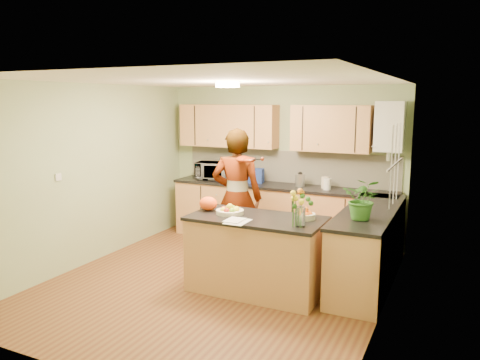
% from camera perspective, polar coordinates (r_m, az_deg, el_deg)
% --- Properties ---
extents(floor, '(4.50, 4.50, 0.00)m').
position_cam_1_polar(floor, '(6.04, -2.75, -12.39)').
color(floor, brown).
rests_on(floor, ground).
extents(ceiling, '(4.00, 4.50, 0.02)m').
position_cam_1_polar(ceiling, '(5.61, -2.96, 12.02)').
color(ceiling, white).
rests_on(ceiling, wall_back).
extents(wall_back, '(4.00, 0.02, 2.50)m').
position_cam_1_polar(wall_back, '(7.72, 5.13, 2.05)').
color(wall_back, '#93A475').
rests_on(wall_back, floor).
extents(wall_front, '(4.00, 0.02, 2.50)m').
position_cam_1_polar(wall_front, '(3.92, -18.82, -5.95)').
color(wall_front, '#93A475').
rests_on(wall_front, floor).
extents(wall_left, '(0.02, 4.50, 2.50)m').
position_cam_1_polar(wall_left, '(6.86, -17.70, 0.68)').
color(wall_left, '#93A475').
rests_on(wall_left, floor).
extents(wall_right, '(0.02, 4.50, 2.50)m').
position_cam_1_polar(wall_right, '(5.07, 17.46, -2.38)').
color(wall_right, '#93A475').
rests_on(wall_right, floor).
extents(back_counter, '(3.64, 0.62, 0.94)m').
position_cam_1_polar(back_counter, '(7.55, 4.95, -4.13)').
color(back_counter, '#BD7A4B').
rests_on(back_counter, floor).
extents(right_counter, '(0.62, 2.24, 0.94)m').
position_cam_1_polar(right_counter, '(6.12, 15.45, -7.76)').
color(right_counter, '#BD7A4B').
rests_on(right_counter, floor).
extents(splashback, '(3.60, 0.02, 0.52)m').
position_cam_1_polar(splashback, '(7.68, 5.78, 1.63)').
color(splashback, beige).
rests_on(splashback, back_counter).
extents(upper_cabinets, '(3.20, 0.34, 0.70)m').
position_cam_1_polar(upper_cabinets, '(7.57, 3.49, 6.49)').
color(upper_cabinets, '#BD7A4B').
rests_on(upper_cabinets, wall_back).
extents(boiler, '(0.40, 0.30, 0.86)m').
position_cam_1_polar(boiler, '(7.09, 17.79, 6.20)').
color(boiler, silver).
rests_on(boiler, wall_back).
extents(window_right, '(0.01, 1.30, 1.05)m').
position_cam_1_polar(window_right, '(5.61, 18.43, 1.81)').
color(window_right, silver).
rests_on(window_right, wall_right).
extents(light_switch, '(0.02, 0.09, 0.09)m').
position_cam_1_polar(light_switch, '(6.43, -21.27, 0.34)').
color(light_switch, silver).
rests_on(light_switch, wall_left).
extents(ceiling_lamp, '(0.30, 0.30, 0.07)m').
position_cam_1_polar(ceiling_lamp, '(5.87, -1.53, 11.54)').
color(ceiling_lamp, '#FFEABF').
rests_on(ceiling_lamp, ceiling).
extents(peninsula_island, '(1.60, 0.82, 0.91)m').
position_cam_1_polar(peninsula_island, '(5.66, 1.99, -9.00)').
color(peninsula_island, '#BD7A4B').
rests_on(peninsula_island, floor).
extents(fruit_dish, '(0.33, 0.33, 0.12)m').
position_cam_1_polar(fruit_dish, '(5.66, -1.24, -3.68)').
color(fruit_dish, beige).
rests_on(fruit_dish, peninsula_island).
extents(orange_bowl, '(0.23, 0.23, 0.14)m').
position_cam_1_polar(orange_bowl, '(5.46, 7.96, -4.16)').
color(orange_bowl, beige).
rests_on(orange_bowl, peninsula_island).
extents(flower_vase, '(0.26, 0.26, 0.48)m').
position_cam_1_polar(flower_vase, '(5.08, 7.43, -2.21)').
color(flower_vase, silver).
rests_on(flower_vase, peninsula_island).
extents(orange_bag, '(0.29, 0.27, 0.17)m').
position_cam_1_polar(orange_bag, '(5.85, -3.89, -2.87)').
color(orange_bag, '#FF4F15').
rests_on(orange_bag, peninsula_island).
extents(papers, '(0.23, 0.32, 0.01)m').
position_cam_1_polar(papers, '(5.30, -0.28, -5.07)').
color(papers, silver).
rests_on(papers, peninsula_island).
extents(violinist, '(0.78, 0.61, 1.90)m').
position_cam_1_polar(violinist, '(6.41, -0.38, -2.18)').
color(violinist, '#D8A984').
rests_on(violinist, floor).
extents(violin, '(0.67, 0.58, 0.17)m').
position_cam_1_polar(violin, '(6.03, 0.40, 2.58)').
color(violin, '#560E05').
rests_on(violin, violinist).
extents(microwave, '(0.60, 0.46, 0.30)m').
position_cam_1_polar(microwave, '(7.95, -3.34, 1.12)').
color(microwave, silver).
rests_on(microwave, back_counter).
extents(blue_box, '(0.32, 0.26, 0.23)m').
position_cam_1_polar(blue_box, '(7.65, 1.79, 0.53)').
color(blue_box, navy).
rests_on(blue_box, back_counter).
extents(kettle, '(0.14, 0.14, 0.27)m').
position_cam_1_polar(kettle, '(7.36, 7.34, 0.06)').
color(kettle, silver).
rests_on(kettle, back_counter).
extents(jar_cream, '(0.11, 0.11, 0.18)m').
position_cam_1_polar(jar_cream, '(7.27, 10.33, -0.31)').
color(jar_cream, beige).
rests_on(jar_cream, back_counter).
extents(jar_white, '(0.14, 0.14, 0.17)m').
position_cam_1_polar(jar_white, '(7.16, 10.59, -0.50)').
color(jar_white, silver).
rests_on(jar_white, back_counter).
extents(potted_plant, '(0.45, 0.39, 0.48)m').
position_cam_1_polar(potted_plant, '(5.43, 14.76, -2.24)').
color(potted_plant, '#2F6822').
rests_on(potted_plant, right_counter).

